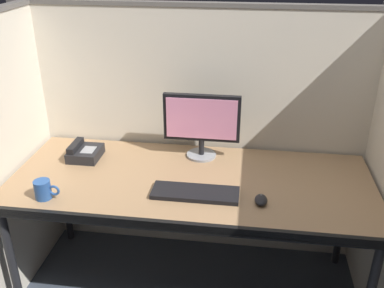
% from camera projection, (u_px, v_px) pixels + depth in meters
% --- Properties ---
extents(cubicle_partition_rear, '(2.21, 0.06, 1.57)m').
position_uv_depth(cubicle_partition_rear, '(201.00, 136.00, 2.63)').
color(cubicle_partition_rear, beige).
rests_on(cubicle_partition_rear, ground).
extents(cubicle_partition_left, '(0.06, 1.41, 1.57)m').
position_uv_depth(cubicle_partition_left, '(2.00, 167.00, 2.27)').
color(cubicle_partition_left, beige).
rests_on(cubicle_partition_left, ground).
extents(desk, '(1.90, 0.80, 0.74)m').
position_uv_depth(desk, '(190.00, 188.00, 2.27)').
color(desk, '#997551').
rests_on(desk, ground).
extents(monitor_center, '(0.43, 0.17, 0.37)m').
position_uv_depth(monitor_center, '(202.00, 122.00, 2.40)').
color(monitor_center, gray).
rests_on(monitor_center, desk).
extents(keyboard_main, '(0.43, 0.15, 0.02)m').
position_uv_depth(keyboard_main, '(195.00, 193.00, 2.11)').
color(keyboard_main, black).
rests_on(keyboard_main, desk).
extents(computer_mouse, '(0.06, 0.10, 0.04)m').
position_uv_depth(computer_mouse, '(261.00, 200.00, 2.05)').
color(computer_mouse, black).
rests_on(computer_mouse, desk).
extents(desk_phone, '(0.17, 0.19, 0.09)m').
position_uv_depth(desk_phone, '(84.00, 152.00, 2.46)').
color(desk_phone, black).
rests_on(desk_phone, desk).
extents(coffee_mug, '(0.13, 0.08, 0.09)m').
position_uv_depth(coffee_mug, '(43.00, 190.00, 2.07)').
color(coffee_mug, '#264C8C').
rests_on(coffee_mug, desk).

